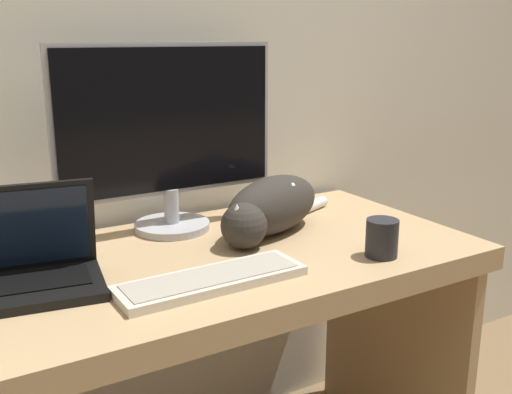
% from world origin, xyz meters
% --- Properties ---
extents(wall_back, '(6.40, 0.06, 2.60)m').
position_xyz_m(wall_back, '(0.00, 0.72, 1.30)').
color(wall_back, silver).
rests_on(wall_back, ground_plane).
extents(desk, '(1.40, 0.66, 0.75)m').
position_xyz_m(desk, '(0.00, 0.33, 0.59)').
color(desk, tan).
rests_on(desk, ground_plane).
extents(monitor, '(0.60, 0.20, 0.50)m').
position_xyz_m(monitor, '(0.03, 0.56, 1.02)').
color(monitor, '#B2B2B7').
rests_on(monitor, desk).
extents(laptop, '(0.32, 0.25, 0.22)m').
position_xyz_m(laptop, '(-0.38, 0.34, 0.80)').
color(laptop, black).
rests_on(laptop, desk).
extents(external_keyboard, '(0.41, 0.13, 0.02)m').
position_xyz_m(external_keyboard, '(-0.04, 0.16, 0.76)').
color(external_keyboard, beige).
rests_on(external_keyboard, desk).
extents(cat, '(0.46, 0.28, 0.15)m').
position_xyz_m(cat, '(0.24, 0.39, 0.83)').
color(cat, '#332D28').
rests_on(cat, desk).
extents(coffee_mug, '(0.08, 0.08, 0.09)m').
position_xyz_m(coffee_mug, '(0.38, 0.11, 0.80)').
color(coffee_mug, '#232328').
rests_on(coffee_mug, desk).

